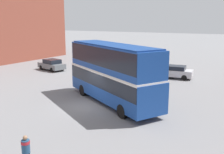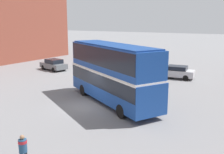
{
  "view_description": "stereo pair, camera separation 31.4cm",
  "coord_description": "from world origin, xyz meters",
  "px_view_note": "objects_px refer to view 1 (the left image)",
  "views": [
    {
      "loc": [
        11.49,
        -15.41,
        6.46
      ],
      "look_at": [
        1.16,
        1.87,
        2.11
      ],
      "focal_mm": 42.0,
      "sensor_mm": 36.0,
      "label": 1
    },
    {
      "loc": [
        11.76,
        -15.24,
        6.46
      ],
      "look_at": [
        1.16,
        1.87,
        2.11
      ],
      "focal_mm": 42.0,
      "sensor_mm": 36.0,
      "label": 2
    }
  ],
  "objects_px": {
    "parked_car_kerb_near": "(52,65)",
    "parked_car_kerb_far": "(174,72)",
    "pedestrian_foreground": "(26,148)",
    "double_decker_bus": "(112,70)"
  },
  "relations": [
    {
      "from": "parked_car_kerb_near",
      "to": "parked_car_kerb_far",
      "type": "relative_size",
      "value": 1.01
    },
    {
      "from": "pedestrian_foreground",
      "to": "parked_car_kerb_far",
      "type": "relative_size",
      "value": 0.37
    },
    {
      "from": "double_decker_bus",
      "to": "pedestrian_foreground",
      "type": "relative_size",
      "value": 6.52
    },
    {
      "from": "double_decker_bus",
      "to": "parked_car_kerb_far",
      "type": "relative_size",
      "value": 2.38
    },
    {
      "from": "parked_car_kerb_near",
      "to": "parked_car_kerb_far",
      "type": "height_order",
      "value": "parked_car_kerb_near"
    },
    {
      "from": "pedestrian_foreground",
      "to": "parked_car_kerb_near",
      "type": "relative_size",
      "value": 0.36
    },
    {
      "from": "double_decker_bus",
      "to": "pedestrian_foreground",
      "type": "bearing_deg",
      "value": -52.44
    },
    {
      "from": "parked_car_kerb_far",
      "to": "pedestrian_foreground",
      "type": "bearing_deg",
      "value": 83.27
    },
    {
      "from": "double_decker_bus",
      "to": "parked_car_kerb_near",
      "type": "relative_size",
      "value": 2.35
    },
    {
      "from": "double_decker_bus",
      "to": "pedestrian_foreground",
      "type": "height_order",
      "value": "double_decker_bus"
    }
  ]
}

